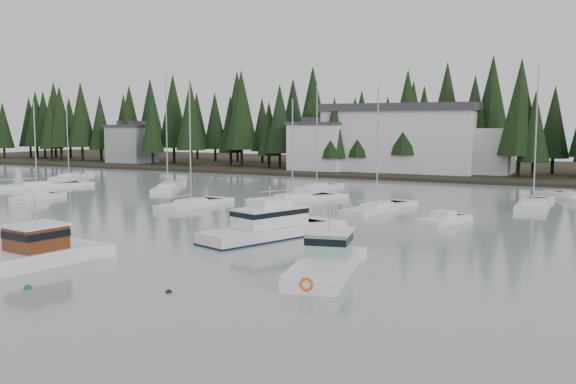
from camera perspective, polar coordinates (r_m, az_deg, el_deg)
name	(u,v)px	position (r m, az deg, el deg)	size (l,w,h in m)	color
far_shore_land	(452,169)	(118.97, 14.39, 1.95)	(240.00, 54.00, 1.00)	black
conifer_treeline	(437,174)	(108.29, 13.10, 1.59)	(200.00, 22.00, 20.00)	black
house_west	(320,145)	(107.34, 2.85, 4.19)	(9.54, 7.42, 8.75)	silver
house_far_west	(132,143)	(131.88, -13.70, 4.28)	(8.48, 7.42, 8.25)	#999EA0
harbor_inn	(414,139)	(105.24, 11.12, 4.66)	(29.50, 11.50, 10.90)	silver
lobster_boat_brown	(14,260)	(39.80, -23.19, -5.55)	(5.56, 9.66, 4.62)	white
cabin_cruiser_center	(267,229)	(46.11, -1.92, -3.34)	(6.34, 10.67, 4.38)	white
lobster_boat_teal	(325,265)	(35.22, 3.29, -6.53)	(4.45, 8.38, 4.43)	white
sailboat_1	(168,189)	(81.67, -10.64, 0.28)	(7.31, 10.44, 14.74)	white
sailboat_2	(69,178)	(101.65, -18.89, 1.18)	(6.28, 9.07, 13.12)	white
sailboat_3	(533,207)	(67.64, 20.95, -1.22)	(3.32, 10.16, 14.60)	white
sailboat_4	(292,201)	(68.23, 0.40, -0.77)	(7.08, 10.42, 11.35)	white
sailboat_5	(377,210)	(61.20, 7.89, -1.62)	(4.16, 9.92, 12.25)	white
sailboat_6	(37,188)	(88.34, -21.41, 0.37)	(7.53, 11.03, 11.49)	white
sailboat_10	(191,206)	(64.18, -8.60, -1.26)	(2.94, 8.31, 13.05)	white
sailboat_11	(317,189)	(79.68, 2.56, 0.24)	(2.84, 8.17, 14.20)	white
runabout_0	(37,199)	(74.59, -21.41, -0.55)	(3.14, 6.38, 1.42)	white
runabout_1	(443,222)	(54.68, 13.65, -2.58)	(3.56, 5.60, 1.42)	white
mooring_buoy_green	(28,289)	(34.89, -22.10, -7.99)	(0.45, 0.45, 0.45)	#145933
mooring_buoy_dark	(169,293)	(32.25, -10.55, -8.78)	(0.33, 0.33, 0.33)	black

